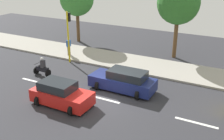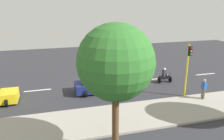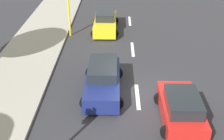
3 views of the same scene
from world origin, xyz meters
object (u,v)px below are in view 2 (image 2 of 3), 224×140
Objects in this scene: car_dark_blue at (100,84)px; motorcycle at (165,76)px; street_tree_center at (116,63)px; traffic_light_corner at (188,63)px; car_red at (115,71)px; pedestrian_near_signal at (204,88)px.

car_dark_blue is 3.00× the size of motorcycle.
car_dark_blue is 0.66× the size of street_tree_center.
traffic_light_corner is 0.65× the size of street_tree_center.
car_dark_blue is 6.82m from motorcycle.
street_tree_center is at bearing -40.47° from motorcycle.
car_red is at bearing 163.51° from street_tree_center.
pedestrian_near_signal is 0.24× the size of street_tree_center.
car_red is 0.56× the size of street_tree_center.
street_tree_center reaches higher than car_dark_blue.
car_red is 4.48m from car_dark_blue.
street_tree_center is at bearing -54.63° from traffic_light_corner.
pedestrian_near_signal is at bearing 11.02° from motorcycle.
traffic_light_corner reaches higher than car_red.
pedestrian_near_signal is (7.79, 5.17, 0.35)m from car_red.
car_dark_blue is at bearing -113.90° from traffic_light_corner.
car_red is 5.23m from motorcycle.
car_dark_blue is 2.72× the size of pedestrian_near_signal.
motorcycle is (-0.65, 6.79, -0.07)m from car_dark_blue.
car_red is 8.23m from traffic_light_corner.
traffic_light_corner reaches higher than motorcycle.
car_dark_blue is 8.74m from pedestrian_near_signal.
car_red is at bearing -147.63° from traffic_light_corner.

